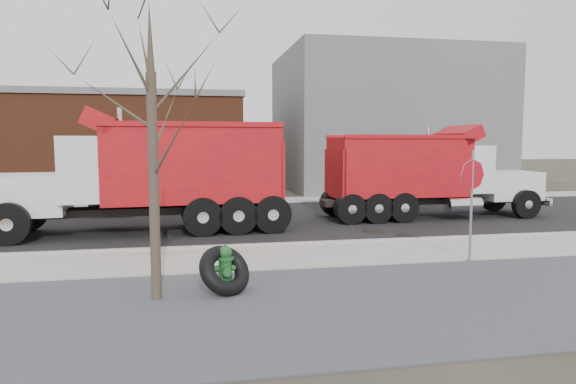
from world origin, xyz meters
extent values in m
plane|color=#383328|center=(0.00, 0.00, 0.00)|extent=(120.00, 120.00, 0.00)
cube|color=slate|center=(0.00, -3.50, 0.01)|extent=(60.00, 5.00, 0.03)
cube|color=#9E9B93|center=(0.00, 0.25, 0.03)|extent=(60.00, 2.50, 0.06)
cube|color=#9E9B93|center=(0.00, 1.55, 0.06)|extent=(60.00, 0.15, 0.11)
cube|color=black|center=(0.00, 6.30, 0.01)|extent=(60.00, 9.40, 0.02)
cube|color=#9E9B93|center=(0.00, 12.00, 0.03)|extent=(60.00, 2.00, 0.06)
cube|color=slate|center=(9.00, 18.00, 4.00)|extent=(12.00, 10.00, 8.00)
cube|color=brown|center=(-10.00, 17.00, 2.50)|extent=(20.00, 8.00, 5.00)
cube|color=slate|center=(-10.00, 17.00, 5.15)|extent=(20.20, 8.20, 0.30)
cylinder|color=#382D23|center=(-3.20, -2.60, 2.00)|extent=(0.18, 0.18, 4.00)
cone|color=#382D23|center=(-3.20, -2.60, 4.60)|extent=(0.14, 0.14, 1.20)
cylinder|color=#24602A|center=(-1.96, -2.32, 0.03)|extent=(0.47, 0.47, 0.06)
cylinder|color=#24602A|center=(-1.96, -2.32, 0.36)|extent=(0.25, 0.25, 0.65)
cylinder|color=#24602A|center=(-1.96, -2.32, 0.65)|extent=(0.32, 0.32, 0.05)
sphere|color=#24602A|center=(-1.96, -2.32, 0.76)|extent=(0.26, 0.26, 0.26)
cylinder|color=#24602A|center=(-1.96, -2.32, 0.86)|extent=(0.05, 0.05, 0.06)
cylinder|color=#24602A|center=(-2.14, -2.33, 0.45)|extent=(0.14, 0.13, 0.12)
cylinder|color=#24602A|center=(-1.77, -2.30, 0.45)|extent=(0.14, 0.13, 0.12)
cylinder|color=#24602A|center=(-1.94, -2.50, 0.43)|extent=(0.17, 0.14, 0.16)
torus|color=black|center=(-1.98, -2.46, 0.44)|extent=(1.29, 1.22, 0.98)
cylinder|color=gray|center=(3.77, -1.10, 1.31)|extent=(0.06, 0.06, 2.62)
cylinder|color=#AF0C19|center=(3.77, -1.10, 2.06)|extent=(0.69, 0.23, 0.71)
cube|color=black|center=(6.05, 5.71, 0.64)|extent=(8.09, 0.91, 0.21)
cube|color=silver|center=(9.21, 5.75, 1.15)|extent=(2.10, 1.87, 1.04)
cube|color=silver|center=(10.28, 5.76, 1.15)|extent=(0.08, 1.65, 0.95)
cube|color=silver|center=(7.31, 5.73, 1.82)|extent=(1.54, 2.19, 1.70)
cube|color=black|center=(8.06, 5.73, 2.29)|extent=(0.07, 1.89, 0.76)
cube|color=#B9130F|center=(4.82, 5.70, 1.91)|extent=(4.75, 2.32, 2.08)
cylinder|color=silver|center=(6.45, 6.62, 2.24)|extent=(0.13, 0.13, 2.27)
cylinder|color=black|center=(9.40, 6.77, 0.54)|extent=(1.04, 0.29, 1.04)
cylinder|color=black|center=(9.42, 4.73, 0.54)|extent=(1.04, 0.29, 1.04)
cylinder|color=black|center=(3.68, 6.60, 0.54)|extent=(1.04, 0.29, 1.04)
cylinder|color=black|center=(3.70, 4.78, 0.54)|extent=(1.04, 0.29, 1.04)
cube|color=black|center=(-3.88, 4.43, 0.70)|extent=(8.65, 1.48, 0.23)
cube|color=silver|center=(-7.30, 4.21, 1.28)|extent=(2.44, 2.20, 1.16)
cube|color=silver|center=(-5.41, 4.33, 2.02)|extent=(1.84, 2.53, 1.90)
cube|color=black|center=(-6.15, 4.28, 2.55)|extent=(0.19, 2.10, 0.84)
cube|color=#B9130F|center=(-2.51, 4.52, 2.13)|extent=(5.42, 2.86, 2.32)
cylinder|color=silver|center=(-4.49, 3.39, 2.49)|extent=(0.16, 0.16, 2.53)
cylinder|color=black|center=(-7.43, 3.06, 0.60)|extent=(1.18, 0.39, 1.16)
cylinder|color=black|center=(-7.57, 5.33, 0.60)|extent=(1.18, 0.39, 1.16)
cylinder|color=black|center=(-1.19, 3.59, 0.60)|extent=(1.18, 0.39, 1.16)
cylinder|color=black|center=(-1.32, 5.61, 0.60)|extent=(1.18, 0.39, 1.16)
camera|label=1|loc=(-2.58, -11.79, 2.83)|focal=32.00mm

